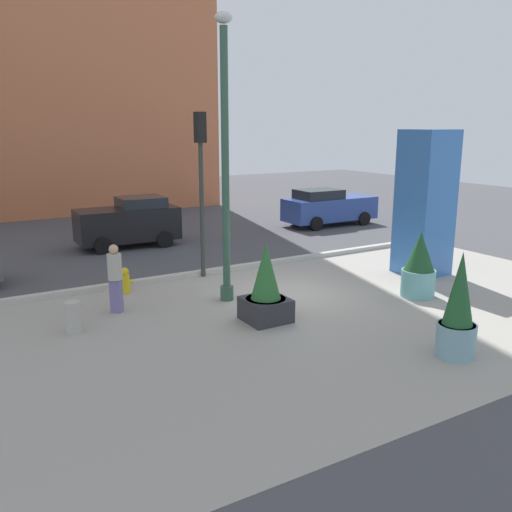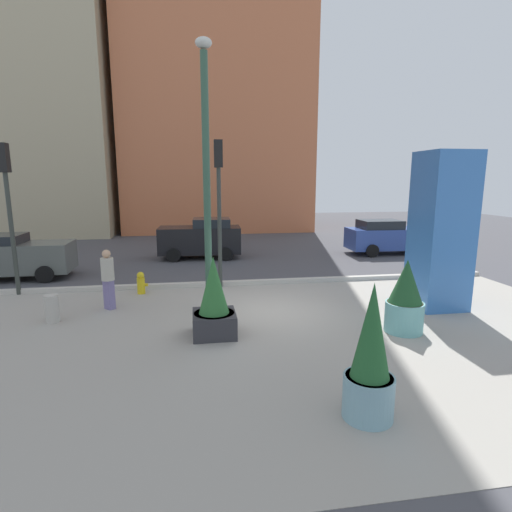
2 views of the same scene
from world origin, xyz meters
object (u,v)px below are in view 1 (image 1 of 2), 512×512
object	(u,v)px
fire_hydrant	(125,281)
traffic_light_corner	(201,169)
car_intersection	(129,222)
potted_plant_near_left	(458,312)
concrete_bollard	(73,317)
art_pillar_blue	(425,203)
lamp_post	(225,168)
pedestrian_on_sidewalk	(115,275)
potted_plant_curbside	(266,289)
potted_plant_mid_plaza	(419,267)
car_passing_lane	(328,207)

from	to	relation	value
fire_hydrant	traffic_light_corner	xyz separation A→B (m)	(2.67, 0.46, 3.01)
traffic_light_corner	car_intersection	bearing A→B (deg)	95.75
potted_plant_near_left	concrete_bollard	xyz separation A→B (m)	(-6.47, 5.42, -0.59)
car_intersection	art_pillar_blue	bearing A→B (deg)	-52.30
potted_plant_near_left	lamp_post	bearing A→B (deg)	111.59
concrete_bollard	pedestrian_on_sidewalk	size ratio (longest dim) A/B	0.42
art_pillar_blue	traffic_light_corner	xyz separation A→B (m)	(-6.22, 3.24, 1.11)
art_pillar_blue	traffic_light_corner	world-z (taller)	traffic_light_corner
potted_plant_curbside	pedestrian_on_sidewalk	xyz separation A→B (m)	(-2.94, 2.48, 0.18)
art_pillar_blue	car_intersection	distance (m)	11.15
potted_plant_near_left	fire_hydrant	size ratio (longest dim) A/B	2.98
potted_plant_mid_plaza	pedestrian_on_sidewalk	bearing A→B (deg)	158.69
art_pillar_blue	potted_plant_mid_plaza	world-z (taller)	art_pillar_blue
car_intersection	car_passing_lane	xyz separation A→B (m)	(9.64, -0.28, -0.09)
lamp_post	potted_plant_curbside	distance (m)	3.39
potted_plant_near_left	potted_plant_mid_plaza	distance (m)	4.14
lamp_post	potted_plant_near_left	world-z (taller)	lamp_post
pedestrian_on_sidewalk	art_pillar_blue	bearing A→B (deg)	-7.44
concrete_bollard	car_intersection	world-z (taller)	car_intersection
potted_plant_curbside	car_passing_lane	size ratio (longest dim) A/B	0.43
potted_plant_near_left	concrete_bollard	world-z (taller)	potted_plant_near_left
lamp_post	potted_plant_mid_plaza	world-z (taller)	lamp_post
car_intersection	pedestrian_on_sidewalk	world-z (taller)	car_intersection
art_pillar_blue	fire_hydrant	size ratio (longest dim) A/B	6.07
potted_plant_curbside	car_passing_lane	xyz separation A→B (m)	(9.52, 9.71, 0.06)
potted_plant_mid_plaza	potted_plant_curbside	bearing A→B (deg)	173.99
potted_plant_near_left	potted_plant_mid_plaza	size ratio (longest dim) A/B	1.21
art_pillar_blue	lamp_post	bearing A→B (deg)	173.92
pedestrian_on_sidewalk	potted_plant_curbside	bearing A→B (deg)	-40.17
lamp_post	art_pillar_blue	world-z (taller)	lamp_post
traffic_light_corner	potted_plant_near_left	bearing A→B (deg)	-77.78
lamp_post	potted_plant_mid_plaza	bearing A→B (deg)	-27.24
art_pillar_blue	potted_plant_curbside	size ratio (longest dim) A/B	2.31
traffic_light_corner	car_passing_lane	distance (m)	10.78
potted_plant_curbside	potted_plant_mid_plaza	size ratio (longest dim) A/B	1.07
art_pillar_blue	car_passing_lane	size ratio (longest dim) A/B	1.00
concrete_bollard	traffic_light_corner	size ratio (longest dim) A/B	0.15
potted_plant_near_left	car_passing_lane	distance (m)	15.37
pedestrian_on_sidewalk	concrete_bollard	bearing A→B (deg)	-145.17
potted_plant_near_left	concrete_bollard	size ratio (longest dim) A/B	2.98
concrete_bollard	car_intersection	distance (m)	9.38
traffic_light_corner	car_passing_lane	bearing A→B (deg)	30.00
fire_hydrant	traffic_light_corner	world-z (taller)	traffic_light_corner
potted_plant_mid_plaza	traffic_light_corner	bearing A→B (deg)	130.57
car_intersection	potted_plant_near_left	bearing A→B (deg)	-80.34
potted_plant_curbside	pedestrian_on_sidewalk	world-z (taller)	potted_plant_curbside
potted_plant_curbside	art_pillar_blue	bearing A→B (deg)	10.46
concrete_bollard	pedestrian_on_sidewalk	bearing A→B (deg)	34.83
lamp_post	concrete_bollard	world-z (taller)	lamp_post
lamp_post	car_passing_lane	size ratio (longest dim) A/B	1.62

